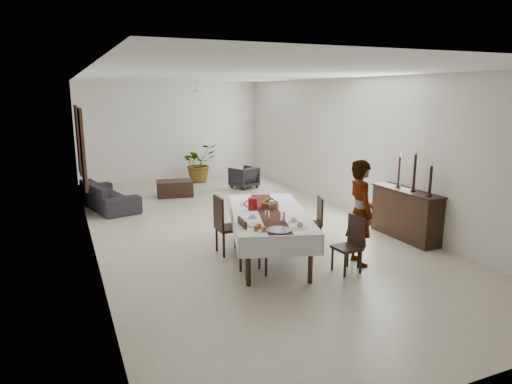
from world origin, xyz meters
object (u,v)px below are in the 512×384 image
Objects in this scene: sideboard_body at (406,215)px; sofa at (108,195)px; dining_table_top at (269,214)px; woman at (360,213)px; red_pitcher at (253,204)px.

sideboard_body is 0.71× the size of sofa.
woman reaches higher than dining_table_top.
red_pitcher reaches higher than sofa.
red_pitcher is at bearing 149.04° from dining_table_top.
woman is at bearing -154.74° from sideboard_body.
dining_table_top is 0.35m from red_pitcher.
red_pitcher reaches higher than dining_table_top.
red_pitcher is 0.10× the size of sofa.
woman is 0.80× the size of sofa.
sideboard_body reaches higher than dining_table_top.
sideboard_body reaches higher than sofa.
sofa is at bearing 114.25° from red_pitcher.
red_pitcher is 5.01m from sofa.
woman reaches higher than sideboard_body.
dining_table_top reaches higher than sofa.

